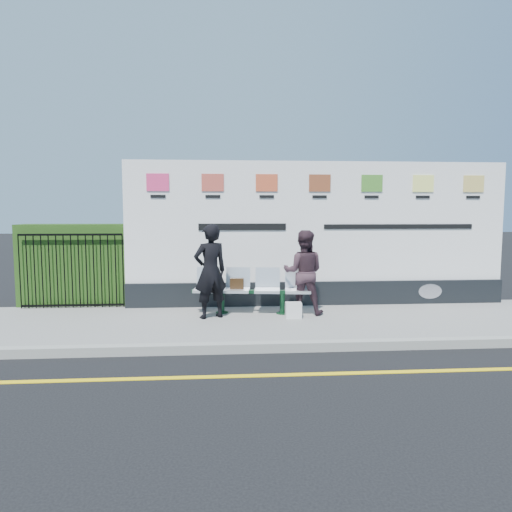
{
  "coord_description": "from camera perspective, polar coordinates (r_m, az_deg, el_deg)",
  "views": [
    {
      "loc": [
        -1.51,
        -5.6,
        2.08
      ],
      "look_at": [
        -0.88,
        2.91,
        1.25
      ],
      "focal_mm": 32.0,
      "sensor_mm": 36.0,
      "label": 1
    }
  ],
  "objects": [
    {
      "name": "ground",
      "position": [
        6.16,
        10.57,
        -14.27
      ],
      "size": [
        80.0,
        80.0,
        0.0
      ],
      "primitive_type": "plane",
      "color": "black"
    },
    {
      "name": "pavement",
      "position": [
        8.48,
        6.23,
        -8.26
      ],
      "size": [
        14.0,
        3.0,
        0.12
      ],
      "primitive_type": "cube",
      "color": "gray",
      "rests_on": "ground"
    },
    {
      "name": "kerb",
      "position": [
        7.06,
        8.48,
        -11.04
      ],
      "size": [
        14.0,
        0.18,
        0.14
      ],
      "primitive_type": "cube",
      "color": "gray",
      "rests_on": "ground"
    },
    {
      "name": "yellow_line",
      "position": [
        6.16,
        10.57,
        -14.23
      ],
      "size": [
        14.0,
        0.1,
        0.01
      ],
      "primitive_type": "cube",
      "color": "yellow",
      "rests_on": "ground"
    },
    {
      "name": "billboard",
      "position": [
        9.68,
        7.78,
        1.59
      ],
      "size": [
        8.0,
        0.3,
        3.0
      ],
      "color": "black",
      "rests_on": "pavement"
    },
    {
      "name": "hedge",
      "position": [
        10.42,
        -21.3,
        -0.94
      ],
      "size": [
        2.35,
        0.7,
        1.7
      ],
      "primitive_type": "cube",
      "color": "#234414",
      "rests_on": "pavement"
    },
    {
      "name": "railing",
      "position": [
        10.0,
        -22.04,
        -1.69
      ],
      "size": [
        2.05,
        0.06,
        1.54
      ],
      "primitive_type": null,
      "color": "black",
      "rests_on": "pavement"
    },
    {
      "name": "bench",
      "position": [
        8.85,
        -0.5,
        -5.66
      ],
      "size": [
        2.29,
        0.86,
        0.48
      ],
      "primitive_type": null,
      "rotation": [
        0.0,
        0.0,
        -0.13
      ],
      "color": "silver",
      "rests_on": "pavement"
    },
    {
      "name": "woman_left",
      "position": [
        8.42,
        -5.73,
        -1.91
      ],
      "size": [
        0.75,
        0.64,
        1.74
      ],
      "primitive_type": "imported",
      "rotation": [
        0.0,
        0.0,
        3.56
      ],
      "color": "black",
      "rests_on": "pavement"
    },
    {
      "name": "woman_right",
      "position": [
        8.78,
        5.96,
        -2.03
      ],
      "size": [
        0.9,
        0.77,
        1.61
      ],
      "primitive_type": "imported",
      "rotation": [
        0.0,
        0.0,
        2.92
      ],
      "color": "#38242C",
      "rests_on": "pavement"
    },
    {
      "name": "handbag_brown",
      "position": [
        8.81,
        -2.4,
        -3.45
      ],
      "size": [
        0.27,
        0.14,
        0.2
      ],
      "primitive_type": "cube",
      "rotation": [
        0.0,
        0.0,
        -0.13
      ],
      "color": "black",
      "rests_on": "bench"
    },
    {
      "name": "carrier_bag_white",
      "position": [
        8.51,
        4.7,
        -6.77
      ],
      "size": [
        0.29,
        0.18,
        0.29
      ],
      "primitive_type": "cube",
      "color": "silver",
      "rests_on": "pavement"
    }
  ]
}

